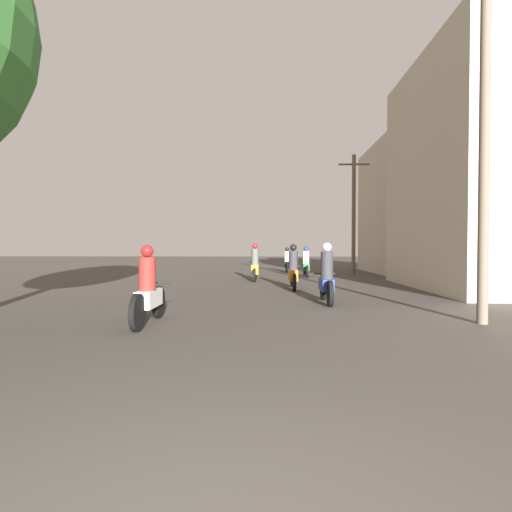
{
  "coord_description": "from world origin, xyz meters",
  "views": [
    {
      "loc": [
        0.29,
        -1.5,
        1.5
      ],
      "look_at": [
        -0.34,
        16.49,
        1.08
      ],
      "focal_mm": 28.0,
      "sensor_mm": 36.0,
      "label": 1
    }
  ],
  "objects_px": {
    "motorcycle_orange": "(293,271)",
    "utility_pole_near": "(485,111)",
    "utility_pole_far": "(354,212)",
    "motorcycle_black": "(287,262)",
    "motorcycle_green": "(306,264)",
    "building_right_far": "(416,209)",
    "motorcycle_yellow": "(255,266)",
    "building_right_near": "(499,173)",
    "motorcycle_blue": "(326,279)",
    "motorcycle_white": "(148,293)"
  },
  "relations": [
    {
      "from": "motorcycle_yellow",
      "to": "motorcycle_black",
      "type": "xyz_separation_m",
      "value": [
        1.66,
        5.88,
        -0.07
      ]
    },
    {
      "from": "building_right_far",
      "to": "motorcycle_orange",
      "type": "bearing_deg",
      "value": -129.88
    },
    {
      "from": "motorcycle_yellow",
      "to": "utility_pole_far",
      "type": "xyz_separation_m",
      "value": [
        5.05,
        3.54,
        2.66
      ]
    },
    {
      "from": "building_right_near",
      "to": "utility_pole_near",
      "type": "distance_m",
      "value": 7.71
    },
    {
      "from": "motorcycle_blue",
      "to": "motorcycle_orange",
      "type": "distance_m",
      "value": 3.57
    },
    {
      "from": "motorcycle_green",
      "to": "utility_pole_near",
      "type": "xyz_separation_m",
      "value": [
        2.33,
        -12.19,
        3.5
      ]
    },
    {
      "from": "motorcycle_yellow",
      "to": "utility_pole_near",
      "type": "relative_size",
      "value": 0.25
    },
    {
      "from": "building_right_far",
      "to": "utility_pole_far",
      "type": "xyz_separation_m",
      "value": [
        -3.95,
        -2.01,
        -0.37
      ]
    },
    {
      "from": "building_right_near",
      "to": "motorcycle_orange",
      "type": "bearing_deg",
      "value": -177.38
    },
    {
      "from": "motorcycle_black",
      "to": "building_right_near",
      "type": "height_order",
      "value": "building_right_near"
    },
    {
      "from": "motorcycle_black",
      "to": "building_right_near",
      "type": "distance_m",
      "value": 11.99
    },
    {
      "from": "motorcycle_yellow",
      "to": "building_right_near",
      "type": "height_order",
      "value": "building_right_near"
    },
    {
      "from": "motorcycle_blue",
      "to": "building_right_far",
      "type": "height_order",
      "value": "building_right_far"
    },
    {
      "from": "motorcycle_blue",
      "to": "motorcycle_orange",
      "type": "relative_size",
      "value": 0.95
    },
    {
      "from": "motorcycle_white",
      "to": "building_right_near",
      "type": "distance_m",
      "value": 13.0
    },
    {
      "from": "motorcycle_green",
      "to": "motorcycle_yellow",
      "type": "bearing_deg",
      "value": -128.82
    },
    {
      "from": "motorcycle_yellow",
      "to": "utility_pole_far",
      "type": "height_order",
      "value": "utility_pole_far"
    },
    {
      "from": "building_right_far",
      "to": "utility_pole_near",
      "type": "distance_m",
      "value": 15.83
    },
    {
      "from": "motorcycle_orange",
      "to": "utility_pole_near",
      "type": "distance_m",
      "value": 7.89
    },
    {
      "from": "utility_pole_near",
      "to": "utility_pole_far",
      "type": "height_order",
      "value": "utility_pole_near"
    },
    {
      "from": "building_right_far",
      "to": "utility_pole_far",
      "type": "distance_m",
      "value": 4.45
    },
    {
      "from": "motorcycle_blue",
      "to": "motorcycle_green",
      "type": "distance_m",
      "value": 9.43
    },
    {
      "from": "motorcycle_orange",
      "to": "building_right_near",
      "type": "xyz_separation_m",
      "value": [
        7.3,
        0.33,
        3.47
      ]
    },
    {
      "from": "building_right_far",
      "to": "motorcycle_green",
      "type": "bearing_deg",
      "value": -154.85
    },
    {
      "from": "motorcycle_orange",
      "to": "motorcycle_black",
      "type": "distance_m",
      "value": 9.32
    },
    {
      "from": "motorcycle_orange",
      "to": "utility_pole_near",
      "type": "bearing_deg",
      "value": -55.34
    },
    {
      "from": "utility_pole_far",
      "to": "building_right_far",
      "type": "bearing_deg",
      "value": 27.01
    },
    {
      "from": "motorcycle_blue",
      "to": "motorcycle_yellow",
      "type": "xyz_separation_m",
      "value": [
        -2.16,
        6.94,
        0.02
      ]
    },
    {
      "from": "utility_pole_far",
      "to": "motorcycle_orange",
      "type": "bearing_deg",
      "value": -117.06
    },
    {
      "from": "motorcycle_black",
      "to": "utility_pole_near",
      "type": "height_order",
      "value": "utility_pole_near"
    },
    {
      "from": "motorcycle_white",
      "to": "building_right_near",
      "type": "bearing_deg",
      "value": 27.07
    },
    {
      "from": "motorcycle_white",
      "to": "motorcycle_green",
      "type": "relative_size",
      "value": 0.99
    },
    {
      "from": "motorcycle_orange",
      "to": "motorcycle_black",
      "type": "relative_size",
      "value": 1.01
    },
    {
      "from": "motorcycle_yellow",
      "to": "building_right_far",
      "type": "bearing_deg",
      "value": 39.58
    },
    {
      "from": "motorcycle_white",
      "to": "motorcycle_black",
      "type": "xyz_separation_m",
      "value": [
        3.35,
        15.86,
        -0.02
      ]
    },
    {
      "from": "building_right_near",
      "to": "motorcycle_green",
      "type": "bearing_deg",
      "value": 138.52
    },
    {
      "from": "utility_pole_far",
      "to": "utility_pole_near",
      "type": "bearing_deg",
      "value": -91.13
    },
    {
      "from": "motorcycle_blue",
      "to": "utility_pole_near",
      "type": "xyz_separation_m",
      "value": [
        2.62,
        -2.76,
        3.47
      ]
    },
    {
      "from": "motorcycle_white",
      "to": "motorcycle_orange",
      "type": "bearing_deg",
      "value": 57.96
    },
    {
      "from": "building_right_far",
      "to": "utility_pole_near",
      "type": "bearing_deg",
      "value": -105.42
    },
    {
      "from": "motorcycle_green",
      "to": "building_right_far",
      "type": "height_order",
      "value": "building_right_far"
    },
    {
      "from": "motorcycle_black",
      "to": "motorcycle_yellow",
      "type": "bearing_deg",
      "value": -105.15
    },
    {
      "from": "motorcycle_white",
      "to": "building_right_near",
      "type": "xyz_separation_m",
      "value": [
        10.46,
        6.87,
        3.49
      ]
    },
    {
      "from": "motorcycle_orange",
      "to": "building_right_far",
      "type": "relative_size",
      "value": 0.26
    },
    {
      "from": "motorcycle_orange",
      "to": "utility_pole_near",
      "type": "height_order",
      "value": "utility_pole_near"
    },
    {
      "from": "motorcycle_green",
      "to": "building_right_far",
      "type": "xyz_separation_m",
      "value": [
        6.54,
        3.07,
        3.08
      ]
    },
    {
      "from": "motorcycle_white",
      "to": "motorcycle_orange",
      "type": "distance_m",
      "value": 7.27
    },
    {
      "from": "motorcycle_orange",
      "to": "motorcycle_black",
      "type": "height_order",
      "value": "motorcycle_orange"
    },
    {
      "from": "utility_pole_near",
      "to": "utility_pole_far",
      "type": "bearing_deg",
      "value": 88.87
    },
    {
      "from": "motorcycle_black",
      "to": "motorcycle_green",
      "type": "bearing_deg",
      "value": -76.22
    }
  ]
}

